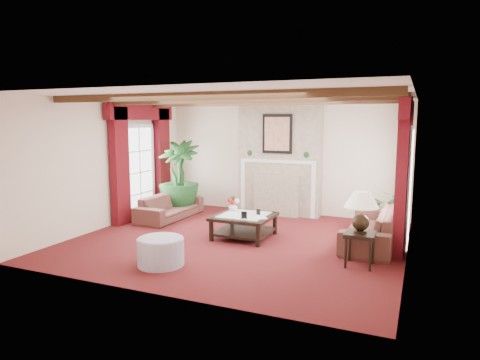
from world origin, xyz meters
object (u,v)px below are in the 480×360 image
at_px(sofa_left, 170,203).
at_px(side_table, 360,249).
at_px(sofa_right, 372,221).
at_px(coffee_table, 244,226).
at_px(ottoman, 161,252).
at_px(potted_palm, 179,193).

bearing_deg(sofa_left, side_table, -109.00).
bearing_deg(side_table, sofa_right, 88.66).
height_order(sofa_right, coffee_table, sofa_right).
distance_m(side_table, ottoman, 3.13).
distance_m(sofa_right, ottoman, 3.87).
bearing_deg(potted_palm, sofa_left, -78.74).
distance_m(sofa_left, ottoman, 3.26).
xyz_separation_m(potted_palm, ottoman, (1.74, -3.45, -0.28)).
bearing_deg(sofa_left, ottoman, -149.30).
xyz_separation_m(sofa_left, side_table, (4.51, -1.63, -0.10)).
xyz_separation_m(side_table, ottoman, (-2.89, -1.19, -0.05)).
bearing_deg(sofa_left, sofa_right, -92.85).
relative_size(sofa_right, coffee_table, 2.03).
bearing_deg(coffee_table, side_table, -19.18).
bearing_deg(ottoman, sofa_left, 119.82).
bearing_deg(sofa_right, sofa_left, -93.32).
height_order(potted_palm, side_table, potted_palm).
bearing_deg(side_table, potted_palm, 153.98).
distance_m(sofa_right, side_table, 1.34).
height_order(sofa_left, side_table, sofa_left).
height_order(sofa_left, coffee_table, sofa_left).
bearing_deg(potted_palm, side_table, -26.02).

